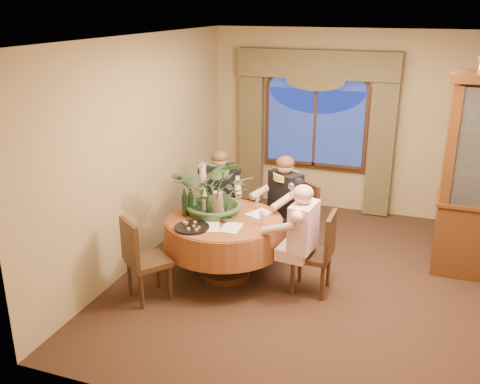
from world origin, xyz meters
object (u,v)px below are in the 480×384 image
(dining_table, at_px, (224,247))
(wine_bottle_0, at_px, (185,203))
(person_pink, at_px, (303,241))
(wine_bottle_4, at_px, (209,206))
(stoneware_vase, at_px, (218,203))
(person_back, at_px, (220,197))
(wine_bottle_1, at_px, (205,201))
(centerpiece_plant, at_px, (217,162))
(chair_back, at_px, (217,209))
(wine_bottle_3, at_px, (205,195))
(chair_front_left, at_px, (148,259))
(wine_bottle_2, at_px, (191,202))
(olive_bowl, at_px, (227,219))
(chair_back_right, at_px, (295,221))
(person_scarf, at_px, (285,207))
(chair_right, at_px, (312,253))

(dining_table, bearing_deg, wine_bottle_0, -170.06)
(person_pink, distance_m, wine_bottle_4, 1.16)
(stoneware_vase, distance_m, wine_bottle_4, 0.20)
(person_pink, bearing_deg, person_back, 60.62)
(stoneware_vase, bearing_deg, wine_bottle_1, -155.98)
(dining_table, xyz_separation_m, centerpiece_plant, (-0.13, 0.14, 1.01))
(dining_table, height_order, wine_bottle_0, wine_bottle_0)
(chair_back, xyz_separation_m, wine_bottle_3, (0.11, -0.64, 0.44))
(chair_front_left, relative_size, stoneware_vase, 3.40)
(wine_bottle_4, bearing_deg, wine_bottle_2, 167.96)
(chair_back, xyz_separation_m, centerpiece_plant, (0.31, -0.73, 0.91))
(chair_back, height_order, wine_bottle_1, wine_bottle_1)
(olive_bowl, distance_m, wine_bottle_0, 0.55)
(person_back, distance_m, wine_bottle_4, 1.06)
(dining_table, height_order, wine_bottle_4, wine_bottle_4)
(chair_back_right, distance_m, person_pink, 1.00)
(chair_front_left, bearing_deg, chair_back_right, 89.27)
(person_back, xyz_separation_m, wine_bottle_1, (0.15, -0.86, 0.26))
(chair_front_left, height_order, person_scarf, person_scarf)
(chair_back, bearing_deg, olive_bowl, 91.05)
(olive_bowl, height_order, wine_bottle_1, wine_bottle_1)
(person_back, relative_size, olive_bowl, 9.54)
(chair_right, xyz_separation_m, wine_bottle_3, (-1.40, 0.24, 0.44))
(stoneware_vase, height_order, wine_bottle_1, wine_bottle_1)
(wine_bottle_0, height_order, wine_bottle_3, same)
(wine_bottle_2, bearing_deg, chair_back, 92.43)
(chair_back_right, xyz_separation_m, person_scarf, (-0.12, -0.05, 0.20))
(person_back, relative_size, wine_bottle_0, 3.97)
(centerpiece_plant, bearing_deg, wine_bottle_0, -146.57)
(person_pink, bearing_deg, stoneware_vase, 85.71)
(chair_back_right, height_order, wine_bottle_3, wine_bottle_3)
(wine_bottle_2, bearing_deg, chair_back_right, 39.08)
(chair_front_left, distance_m, centerpiece_plant, 1.37)
(chair_back, relative_size, wine_bottle_1, 2.91)
(centerpiece_plant, relative_size, olive_bowl, 8.20)
(olive_bowl, xyz_separation_m, wine_bottle_4, (-0.21, -0.02, 0.14))
(centerpiece_plant, bearing_deg, wine_bottle_3, 156.92)
(chair_back_right, relative_size, olive_bowl, 6.99)
(chair_front_left, relative_size, centerpiece_plant, 0.85)
(dining_table, bearing_deg, olive_bowl, -51.31)
(olive_bowl, bearing_deg, wine_bottle_1, 161.15)
(person_scarf, relative_size, wine_bottle_4, 4.12)
(chair_front_left, height_order, wine_bottle_4, wine_bottle_4)
(wine_bottle_0, bearing_deg, chair_back_right, 38.68)
(chair_right, bearing_deg, olive_bowl, 94.31)
(wine_bottle_0, xyz_separation_m, wine_bottle_2, (0.06, 0.04, 0.00))
(wine_bottle_1, bearing_deg, chair_back, 102.37)
(wine_bottle_4, bearing_deg, wine_bottle_1, 129.94)
(person_back, bearing_deg, stoneware_vase, 85.60)
(chair_back_right, relative_size, wine_bottle_4, 2.91)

